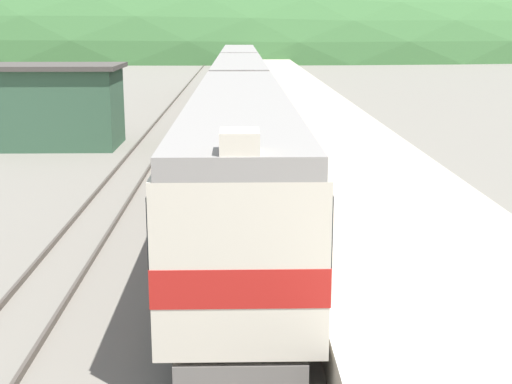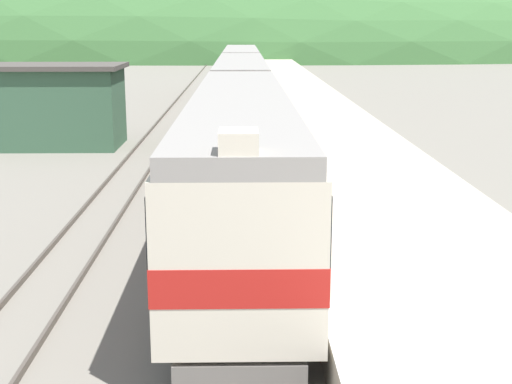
{
  "view_description": "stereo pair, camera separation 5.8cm",
  "coord_description": "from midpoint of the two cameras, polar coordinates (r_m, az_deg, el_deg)",
  "views": [
    {
      "loc": [
        -0.0,
        2.6,
        6.33
      ],
      "look_at": [
        0.37,
        18.68,
        2.54
      ],
      "focal_mm": 50.0,
      "sensor_mm": 36.0,
      "label": 1
    },
    {
      "loc": [
        0.06,
        2.6,
        6.33
      ],
      "look_at": [
        0.37,
        18.68,
        2.54
      ],
      "focal_mm": 50.0,
      "sensor_mm": 36.0,
      "label": 2
    }
  ],
  "objects": [
    {
      "name": "distant_hills",
      "position": [
        165.57,
        -1.16,
        11.09
      ],
      "size": [
        233.89,
        105.25,
        54.62
      ],
      "color": "#3D6B38",
      "rests_on": "ground"
    },
    {
      "name": "station_shed",
      "position": [
        39.18,
        -16.33,
        6.67
      ],
      "size": [
        8.06,
        4.72,
        4.31
      ],
      "color": "#385B42",
      "rests_on": "ground"
    },
    {
      "name": "carriage_second",
      "position": [
        42.51,
        -1.17,
        7.9
      ],
      "size": [
        2.97,
        19.55,
        4.32
      ],
      "color": "black",
      "rests_on": "ground"
    },
    {
      "name": "track_siding",
      "position": [
        67.86,
        -5.22,
        7.95
      ],
      "size": [
        1.52,
        180.0,
        0.16
      ],
      "color": "#4C443D",
      "rests_on": "ground"
    },
    {
      "name": "platform",
      "position": [
        47.99,
        4.54,
        6.23
      ],
      "size": [
        6.36,
        140.0,
        0.96
      ],
      "color": "#B2A893",
      "rests_on": "ground"
    },
    {
      "name": "express_train_lead_car",
      "position": [
        21.41,
        -1.19,
        2.58
      ],
      "size": [
        2.98,
        20.79,
        4.68
      ],
      "color": "black",
      "rests_on": "ground"
    },
    {
      "name": "track_main",
      "position": [
        67.69,
        -1.16,
        7.98
      ],
      "size": [
        1.52,
        180.0,
        0.16
      ],
      "color": "#4C443D",
      "rests_on": "ground"
    },
    {
      "name": "carriage_third",
      "position": [
        62.88,
        -1.17,
        9.65
      ],
      "size": [
        2.97,
        19.55,
        4.32
      ],
      "color": "black",
      "rests_on": "ground"
    }
  ]
}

